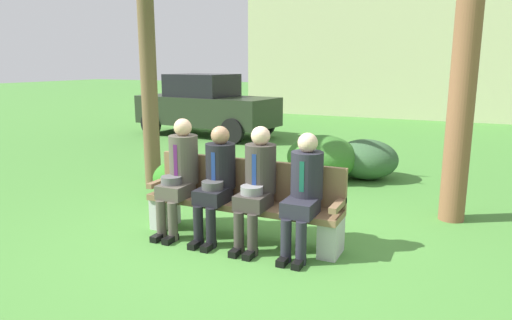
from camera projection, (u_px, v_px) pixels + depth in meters
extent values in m
plane|color=#468435|center=(243.00, 241.00, 5.25)|extent=(80.00, 80.00, 0.00)
cube|color=brown|center=(241.00, 204.00, 5.22)|extent=(2.30, 0.44, 0.07)
cube|color=brown|center=(248.00, 178.00, 5.33)|extent=(2.30, 0.06, 0.45)
cube|color=brown|center=(160.00, 182.00, 5.64)|extent=(0.08, 0.44, 0.06)
cube|color=brown|center=(338.00, 205.00, 4.74)|extent=(0.08, 0.44, 0.06)
cube|color=#B9B9B9|center=(165.00, 211.00, 5.69)|extent=(0.20, 0.37, 0.38)
cube|color=#B9B9B9|center=(331.00, 238.00, 4.83)|extent=(0.20, 0.37, 0.38)
cube|color=#4C473D|center=(176.00, 191.00, 5.36)|extent=(0.32, 0.38, 0.16)
cylinder|color=#4C473D|center=(161.00, 220.00, 5.28)|extent=(0.11, 0.11, 0.45)
cylinder|color=#4C473D|center=(173.00, 222.00, 5.22)|extent=(0.11, 0.11, 0.45)
cube|color=black|center=(159.00, 237.00, 5.27)|extent=(0.09, 0.22, 0.07)
cube|color=black|center=(170.00, 239.00, 5.20)|extent=(0.09, 0.22, 0.07)
cylinder|color=#4C473D|center=(184.00, 159.00, 5.46)|extent=(0.34, 0.34, 0.57)
cube|color=#4C1951|center=(176.00, 160.00, 5.31)|extent=(0.05, 0.01, 0.36)
sphere|color=tan|center=(183.00, 127.00, 5.38)|extent=(0.21, 0.21, 0.21)
cylinder|color=#575757|center=(171.00, 180.00, 5.33)|extent=(0.24, 0.24, 0.09)
cube|color=black|center=(213.00, 196.00, 5.15)|extent=(0.32, 0.38, 0.16)
cylinder|color=black|center=(198.00, 226.00, 5.08)|extent=(0.11, 0.11, 0.45)
cylinder|color=black|center=(211.00, 228.00, 5.01)|extent=(0.11, 0.11, 0.45)
cube|color=black|center=(196.00, 244.00, 5.07)|extent=(0.09, 0.22, 0.07)
cube|color=black|center=(208.00, 246.00, 5.00)|extent=(0.09, 0.22, 0.07)
cylinder|color=black|center=(221.00, 166.00, 5.26)|extent=(0.34, 0.34, 0.51)
cube|color=navy|center=(213.00, 167.00, 5.11)|extent=(0.05, 0.01, 0.32)
sphere|color=#9E7556|center=(220.00, 135.00, 5.19)|extent=(0.21, 0.21, 0.21)
cylinder|color=#404040|center=(212.00, 185.00, 5.11)|extent=(0.24, 0.24, 0.09)
cube|color=#38332D|center=(253.00, 201.00, 4.95)|extent=(0.32, 0.38, 0.16)
cylinder|color=#38332D|center=(239.00, 233.00, 4.88)|extent=(0.11, 0.11, 0.45)
cylinder|color=#38332D|center=(252.00, 235.00, 4.81)|extent=(0.11, 0.11, 0.45)
cube|color=black|center=(236.00, 252.00, 4.86)|extent=(0.09, 0.22, 0.07)
cube|color=black|center=(250.00, 254.00, 4.80)|extent=(0.09, 0.22, 0.07)
cylinder|color=#38332D|center=(261.00, 169.00, 5.05)|extent=(0.34, 0.34, 0.53)
cube|color=navy|center=(254.00, 170.00, 4.90)|extent=(0.05, 0.01, 0.34)
sphere|color=beige|center=(261.00, 136.00, 4.98)|extent=(0.21, 0.21, 0.21)
cylinder|color=gray|center=(252.00, 190.00, 4.91)|extent=(0.24, 0.24, 0.09)
cube|color=#23232D|center=(300.00, 207.00, 4.73)|extent=(0.32, 0.38, 0.16)
cylinder|color=#23232D|center=(286.00, 241.00, 4.66)|extent=(0.11, 0.11, 0.45)
cylinder|color=#23232D|center=(301.00, 243.00, 4.59)|extent=(0.11, 0.11, 0.45)
cube|color=black|center=(284.00, 260.00, 4.64)|extent=(0.09, 0.22, 0.07)
cube|color=black|center=(299.00, 263.00, 4.58)|extent=(0.09, 0.22, 0.07)
cylinder|color=#23232D|center=(307.00, 175.00, 4.84)|extent=(0.34, 0.34, 0.50)
cube|color=#144C3D|center=(302.00, 177.00, 4.69)|extent=(0.05, 0.01, 0.32)
sphere|color=beige|center=(308.00, 143.00, 4.77)|extent=(0.21, 0.21, 0.21)
cylinder|color=brown|center=(149.00, 79.00, 7.39)|extent=(0.26, 0.26, 3.45)
cylinder|color=brown|center=(469.00, 19.00, 5.45)|extent=(0.31, 0.31, 4.98)
ellipsoid|color=#367128|center=(322.00, 157.00, 7.98)|extent=(1.23, 1.12, 0.77)
ellipsoid|color=#345935|center=(366.00, 159.00, 8.02)|extent=(1.10, 1.01, 0.69)
ellipsoid|color=#2D7320|center=(182.00, 178.00, 6.96)|extent=(0.90, 0.83, 0.56)
cube|color=#232D1E|center=(207.00, 110.00, 12.72)|extent=(4.05, 1.99, 0.76)
cube|color=black|center=(202.00, 85.00, 12.66)|extent=(1.84, 1.54, 0.60)
cylinder|color=black|center=(264.00, 124.00, 12.76)|extent=(0.65, 0.21, 0.64)
cylinder|color=black|center=(232.00, 131.00, 11.46)|extent=(0.65, 0.21, 0.64)
cylinder|color=black|center=(187.00, 118.00, 14.14)|extent=(0.65, 0.21, 0.64)
cylinder|color=black|center=(151.00, 124.00, 12.84)|extent=(0.65, 0.21, 0.64)
cube|color=#B7BC8D|center=(395.00, 10.00, 19.26)|extent=(10.20, 7.09, 8.25)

